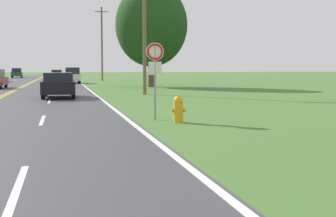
{
  "coord_description": "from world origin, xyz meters",
  "views": [
    {
      "loc": [
        3.59,
        0.55,
        1.74
      ],
      "look_at": [
        5.86,
        10.55,
        0.85
      ],
      "focal_mm": 50.0,
      "sensor_mm": 36.0,
      "label": 1
    }
  ],
  "objects_px": {
    "car_black_sedan_approaching": "(59,85)",
    "fire_hydrant": "(178,109)",
    "car_red_sedan_distant": "(57,74)",
    "car_dark_green_suv_horizon": "(17,73)",
    "tree_behind_sign": "(151,25)",
    "traffic_sign": "(155,62)",
    "car_white_suv_mid_far": "(72,75)"
  },
  "relations": [
    {
      "from": "traffic_sign",
      "to": "car_white_suv_mid_far",
      "type": "distance_m",
      "value": 39.39
    },
    {
      "from": "traffic_sign",
      "to": "car_dark_green_suv_horizon",
      "type": "distance_m",
      "value": 72.26
    },
    {
      "from": "tree_behind_sign",
      "to": "car_dark_green_suv_horizon",
      "type": "bearing_deg",
      "value": 109.69
    },
    {
      "from": "fire_hydrant",
      "to": "car_dark_green_suv_horizon",
      "type": "height_order",
      "value": "car_dark_green_suv_horizon"
    },
    {
      "from": "car_black_sedan_approaching",
      "to": "car_white_suv_mid_far",
      "type": "relative_size",
      "value": 1.0
    },
    {
      "from": "traffic_sign",
      "to": "car_dark_green_suv_horizon",
      "type": "height_order",
      "value": "traffic_sign"
    },
    {
      "from": "car_black_sedan_approaching",
      "to": "fire_hydrant",
      "type": "bearing_deg",
      "value": 16.34
    },
    {
      "from": "tree_behind_sign",
      "to": "car_white_suv_mid_far",
      "type": "height_order",
      "value": "tree_behind_sign"
    },
    {
      "from": "car_red_sedan_distant",
      "to": "fire_hydrant",
      "type": "bearing_deg",
      "value": 6.64
    },
    {
      "from": "car_black_sedan_approaching",
      "to": "car_white_suv_mid_far",
      "type": "distance_m",
      "value": 26.65
    },
    {
      "from": "fire_hydrant",
      "to": "traffic_sign",
      "type": "xyz_separation_m",
      "value": [
        -0.57,
        0.93,
        1.52
      ]
    },
    {
      "from": "fire_hydrant",
      "to": "car_black_sedan_approaching",
      "type": "height_order",
      "value": "car_black_sedan_approaching"
    },
    {
      "from": "traffic_sign",
      "to": "car_dark_green_suv_horizon",
      "type": "relative_size",
      "value": 0.55
    },
    {
      "from": "traffic_sign",
      "to": "tree_behind_sign",
      "type": "xyz_separation_m",
      "value": [
        5.06,
        27.18,
        3.71
      ]
    },
    {
      "from": "fire_hydrant",
      "to": "car_dark_green_suv_horizon",
      "type": "xyz_separation_m",
      "value": [
        -11.35,
        72.38,
        0.48
      ]
    },
    {
      "from": "car_white_suv_mid_far",
      "to": "tree_behind_sign",
      "type": "bearing_deg",
      "value": 28.96
    },
    {
      "from": "car_white_suv_mid_far",
      "to": "traffic_sign",
      "type": "bearing_deg",
      "value": 2.02
    },
    {
      "from": "traffic_sign",
      "to": "car_black_sedan_approaching",
      "type": "bearing_deg",
      "value": 104.25
    },
    {
      "from": "car_black_sedan_approaching",
      "to": "car_dark_green_suv_horizon",
      "type": "bearing_deg",
      "value": -171.88
    },
    {
      "from": "car_black_sedan_approaching",
      "to": "car_dark_green_suv_horizon",
      "type": "xyz_separation_m",
      "value": [
        -7.55,
        58.73,
        0.14
      ]
    },
    {
      "from": "car_white_suv_mid_far",
      "to": "fire_hydrant",
      "type": "bearing_deg",
      "value": 2.77
    },
    {
      "from": "car_red_sedan_distant",
      "to": "traffic_sign",
      "type": "bearing_deg",
      "value": 6.17
    },
    {
      "from": "car_black_sedan_approaching",
      "to": "car_red_sedan_distant",
      "type": "relative_size",
      "value": 1.01
    },
    {
      "from": "fire_hydrant",
      "to": "car_red_sedan_distant",
      "type": "height_order",
      "value": "car_red_sedan_distant"
    },
    {
      "from": "tree_behind_sign",
      "to": "car_red_sedan_distant",
      "type": "distance_m",
      "value": 35.82
    },
    {
      "from": "tree_behind_sign",
      "to": "car_dark_green_suv_horizon",
      "type": "distance_m",
      "value": 47.25
    },
    {
      "from": "traffic_sign",
      "to": "car_white_suv_mid_far",
      "type": "height_order",
      "value": "traffic_sign"
    },
    {
      "from": "car_red_sedan_distant",
      "to": "car_dark_green_suv_horizon",
      "type": "bearing_deg",
      "value": -142.13
    },
    {
      "from": "traffic_sign",
      "to": "car_red_sedan_distant",
      "type": "xyz_separation_m",
      "value": [
        -3.79,
        61.55,
        -1.18
      ]
    },
    {
      "from": "fire_hydrant",
      "to": "car_red_sedan_distant",
      "type": "distance_m",
      "value": 62.63
    },
    {
      "from": "tree_behind_sign",
      "to": "car_red_sedan_distant",
      "type": "xyz_separation_m",
      "value": [
        -8.85,
        34.37,
        -4.89
      ]
    },
    {
      "from": "tree_behind_sign",
      "to": "car_red_sedan_distant",
      "type": "height_order",
      "value": "tree_behind_sign"
    }
  ]
}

